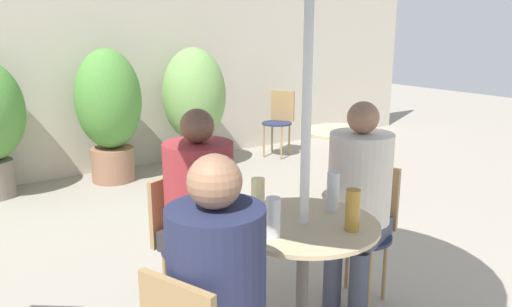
{
  "coord_description": "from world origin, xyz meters",
  "views": [
    {
      "loc": [
        -1.56,
        -1.67,
        1.65
      ],
      "look_at": [
        -0.15,
        0.41,
        1.01
      ],
      "focal_mm": 35.0,
      "sensor_mm": 36.0,
      "label": 1
    }
  ],
  "objects": [
    {
      "name": "bistro_chair_0",
      "position": [
        0.57,
        0.29,
        0.51
      ],
      "size": [
        0.43,
        0.41,
        0.84
      ],
      "rotation": [
        0.0,
        0.0,
        -1.2
      ],
      "color": "#232847",
      "rests_on": "ground_plane"
    },
    {
      "name": "cafe_table_near",
      "position": [
        -0.15,
        0.01,
        0.54
      ],
      "size": [
        0.71,
        0.71,
        0.76
      ],
      "color": "#514C47",
      "rests_on": "ground_plane"
    },
    {
      "name": "storefront_wall",
      "position": [
        0.0,
        3.99,
        1.5
      ],
      "size": [
        10.0,
        0.06,
        3.0
      ],
      "color": "beige",
      "rests_on": "ground_plane"
    },
    {
      "name": "beer_glass_3",
      "position": [
        -0.37,
        -0.04,
        0.85
      ],
      "size": [
        0.06,
        0.06,
        0.18
      ],
      "color": "silver",
      "rests_on": "cafe_table_near"
    },
    {
      "name": "bistro_chair_1",
      "position": [
        -0.43,
        0.73,
        0.51
      ],
      "size": [
        0.41,
        0.43,
        0.84
      ],
      "rotation": [
        0.0,
        0.0,
        0.37
      ],
      "color": "#232847",
      "rests_on": "ground_plane"
    },
    {
      "name": "beer_glass_1",
      "position": [
        0.07,
        0.06,
        0.85
      ],
      "size": [
        0.06,
        0.06,
        0.2
      ],
      "color": "silver",
      "rests_on": "cafe_table_near"
    },
    {
      "name": "seated_person_1",
      "position": [
        -0.37,
        0.6,
        0.72
      ],
      "size": [
        0.43,
        0.45,
        1.24
      ],
      "rotation": [
        0.0,
        0.0,
        0.37
      ],
      "color": "#2D2D33",
      "rests_on": "ground_plane"
    },
    {
      "name": "potted_plant_2",
      "position": [
        1.09,
        3.52,
        0.79
      ],
      "size": [
        0.74,
        0.74,
        1.42
      ],
      "color": "#47423D",
      "rests_on": "ground_plane"
    },
    {
      "name": "beer_glass_2",
      "position": [
        -0.29,
        0.19,
        0.85
      ],
      "size": [
        0.07,
        0.07,
        0.19
      ],
      "color": "beige",
      "rests_on": "cafe_table_near"
    },
    {
      "name": "bistro_chair_4",
      "position": [
        2.27,
        3.43,
        0.51
      ],
      "size": [
        0.43,
        0.42,
        0.84
      ],
      "rotation": [
        0.0,
        0.0,
        5.21
      ],
      "color": "#232847",
      "rests_on": "ground_plane"
    },
    {
      "name": "beer_glass_0",
      "position": [
        -0.02,
        -0.18,
        0.85
      ],
      "size": [
        0.07,
        0.07,
        0.19
      ],
      "color": "#B28433",
      "rests_on": "cafe_table_near"
    },
    {
      "name": "cafe_table_far",
      "position": [
        1.51,
        1.47,
        0.54
      ],
      "size": [
        0.69,
        0.69,
        0.76
      ],
      "color": "#514C47",
      "rests_on": "ground_plane"
    },
    {
      "name": "seated_person_2",
      "position": [
        -0.74,
        -0.21,
        0.72
      ],
      "size": [
        0.43,
        0.41,
        1.22
      ],
      "rotation": [
        0.0,
        0.0,
        1.94
      ],
      "color": "#42475B",
      "rests_on": "ground_plane"
    },
    {
      "name": "seated_person_0",
      "position": [
        0.44,
        0.24,
        0.73
      ],
      "size": [
        0.43,
        0.41,
        1.25
      ],
      "rotation": [
        0.0,
        0.0,
        -1.2
      ],
      "color": "#42475B",
      "rests_on": "ground_plane"
    },
    {
      "name": "potted_plant_1",
      "position": [
        0.09,
        3.55,
        0.8
      ],
      "size": [
        0.69,
        0.69,
        1.43
      ],
      "color": "#93664C",
      "rests_on": "ground_plane"
    }
  ]
}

